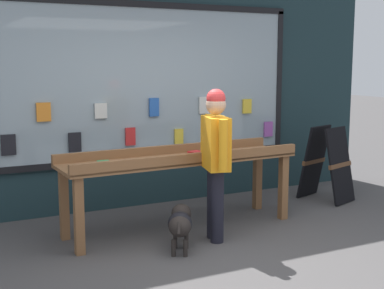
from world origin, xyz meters
name	(u,v)px	position (x,y,z in m)	size (l,w,h in m)	color
ground_plane	(232,261)	(0.00, 0.00, 0.00)	(40.00, 40.00, 0.00)	#474444
shopfront_facade	(137,69)	(-0.03, 2.39, 1.81)	(7.19, 0.29, 3.66)	#192D33
display_table_main	(180,164)	(0.00, 1.14, 0.75)	(2.77, 0.80, 0.93)	brown
person_browsing	(216,154)	(0.16, 0.61, 0.94)	(0.32, 0.63, 1.63)	black
small_dog	(180,223)	(-0.32, 0.48, 0.29)	(0.41, 0.56, 0.44)	black
sandwich_board_sign	(327,163)	(2.37, 1.41, 0.52)	(0.65, 0.76, 1.02)	black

